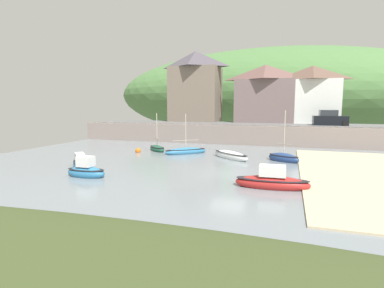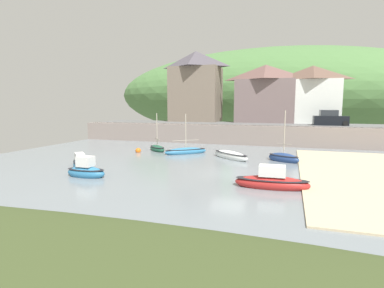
% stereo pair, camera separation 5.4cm
% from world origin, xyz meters
% --- Properties ---
extents(ground, '(48.00, 41.00, 0.61)m').
position_xyz_m(ground, '(1.40, -9.56, 0.16)').
color(ground, gray).
extents(quay_seawall, '(48.00, 9.40, 2.40)m').
position_xyz_m(quay_seawall, '(0.00, 17.50, 1.36)').
color(quay_seawall, gray).
rests_on(quay_seawall, ground).
extents(hillside_backdrop, '(80.00, 44.00, 21.34)m').
position_xyz_m(hillside_backdrop, '(0.98, 55.20, 7.47)').
color(hillside_backdrop, '#4C7840').
rests_on(hillside_backdrop, ground).
extents(waterfront_building_left, '(7.92, 5.60, 10.98)m').
position_xyz_m(waterfront_building_left, '(-10.35, 25.20, 7.98)').
color(waterfront_building_left, '#75675A').
rests_on(waterfront_building_left, ground).
extents(waterfront_building_centre, '(8.78, 4.83, 8.47)m').
position_xyz_m(waterfront_building_centre, '(0.48, 25.20, 6.72)').
color(waterfront_building_centre, '#705F5F').
rests_on(waterfront_building_centre, ground).
extents(waterfront_building_right, '(7.74, 4.46, 8.09)m').
position_xyz_m(waterfront_building_right, '(7.00, 25.20, 6.53)').
color(waterfront_building_right, silver).
rests_on(waterfront_building_right, ground).
extents(sailboat_nearest_shore, '(2.96, 2.90, 4.29)m').
position_xyz_m(sailboat_nearest_shore, '(-9.54, 8.44, 0.27)').
color(sailboat_nearest_shore, '#1C5139').
rests_on(sailboat_nearest_shore, ground).
extents(sailboat_far_left, '(3.48, 3.47, 1.33)m').
position_xyz_m(sailboat_far_left, '(-11.70, -1.67, 0.32)').
color(sailboat_far_left, teal).
rests_on(sailboat_far_left, ground).
extents(rowboat_small_beached, '(2.94, 1.26, 1.64)m').
position_xyz_m(rowboat_small_beached, '(-9.25, -4.17, 0.40)').
color(rowboat_small_beached, teal).
rests_on(rowboat_small_beached, ground).
extents(motorboat_with_cabin, '(4.23, 3.79, 0.94)m').
position_xyz_m(motorboat_with_cabin, '(-0.99, 6.09, 0.29)').
color(motorboat_with_cabin, white).
rests_on(motorboat_with_cabin, ground).
extents(dinghy_open_wooden, '(3.05, 2.31, 4.72)m').
position_xyz_m(dinghy_open_wooden, '(3.76, 6.06, 0.32)').
color(dinghy_open_wooden, navy).
rests_on(dinghy_open_wooden, ground).
extents(sailboat_white_hull, '(4.46, 1.54, 1.59)m').
position_xyz_m(sailboat_white_hull, '(3.28, -3.18, 0.39)').
color(sailboat_white_hull, '#A92422').
rests_on(sailboat_white_hull, ground).
extents(sailboat_blue_trim, '(4.13, 3.68, 4.27)m').
position_xyz_m(sailboat_blue_trim, '(-5.90, 7.47, 0.27)').
color(sailboat_blue_trim, teal).
rests_on(sailboat_blue_trim, ground).
extents(parked_car_near_slipway, '(4.18, 1.91, 1.95)m').
position_xyz_m(parked_car_near_slipway, '(9.03, 20.70, 3.20)').
color(parked_car_near_slipway, black).
rests_on(parked_car_near_slipway, ground).
extents(mooring_buoy, '(0.58, 0.58, 0.58)m').
position_xyz_m(mooring_buoy, '(-11.00, 6.80, 0.18)').
color(mooring_buoy, orange).
rests_on(mooring_buoy, ground).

